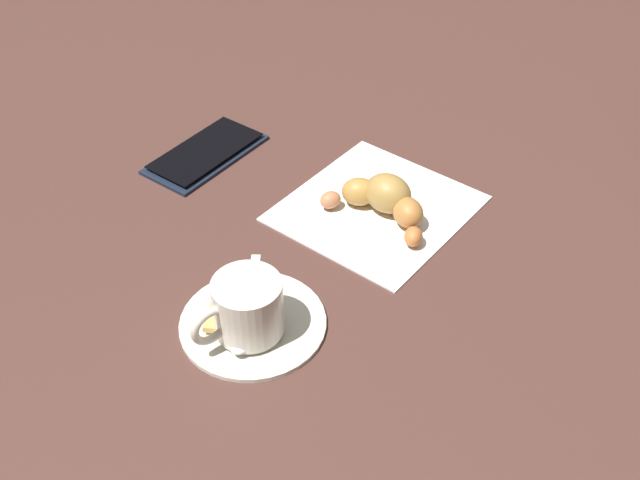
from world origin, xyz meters
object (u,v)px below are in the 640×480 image
(saucer, at_px, (253,322))
(napkin, at_px, (376,207))
(sugar_packet, at_px, (221,305))
(cell_phone, at_px, (206,153))
(espresso_cup, at_px, (246,307))
(teaspoon, at_px, (243,318))
(croissant, at_px, (384,199))

(saucer, bearing_deg, napkin, 3.89)
(sugar_packet, xyz_separation_m, cell_phone, (0.17, 0.20, -0.01))
(espresso_cup, bearing_deg, saucer, 26.86)
(teaspoon, bearing_deg, espresso_cup, -114.46)
(espresso_cup, height_order, sugar_packet, espresso_cup)
(cell_phone, bearing_deg, teaspoon, -126.75)
(saucer, bearing_deg, cell_phone, 54.95)
(sugar_packet, relative_size, croissant, 0.50)
(saucer, height_order, cell_phone, same)
(sugar_packet, distance_m, croissant, 0.21)
(espresso_cup, distance_m, sugar_packet, 0.04)
(teaspoon, distance_m, sugar_packet, 0.03)
(sugar_packet, bearing_deg, saucer, 72.01)
(sugar_packet, bearing_deg, teaspoon, 59.54)
(saucer, xyz_separation_m, croissant, (0.20, 0.00, 0.02))
(espresso_cup, xyz_separation_m, teaspoon, (0.00, 0.01, -0.02))
(napkin, bearing_deg, saucer, -176.11)
(saucer, distance_m, espresso_cup, 0.03)
(espresso_cup, relative_size, teaspoon, 0.78)
(croissant, relative_size, cell_phone, 0.87)
(saucer, xyz_separation_m, napkin, (0.21, 0.01, -0.00))
(sugar_packet, bearing_deg, espresso_cup, 51.93)
(espresso_cup, xyz_separation_m, napkin, (0.22, 0.02, -0.03))
(espresso_cup, distance_m, croissant, 0.22)
(espresso_cup, xyz_separation_m, cell_phone, (0.17, 0.23, -0.03))
(saucer, relative_size, teaspoon, 1.20)
(espresso_cup, distance_m, cell_phone, 0.29)
(espresso_cup, bearing_deg, croissant, 2.18)
(sugar_packet, height_order, cell_phone, sugar_packet)
(espresso_cup, bearing_deg, teaspoon, 65.54)
(napkin, distance_m, cell_phone, 0.22)
(saucer, relative_size, napkin, 0.70)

